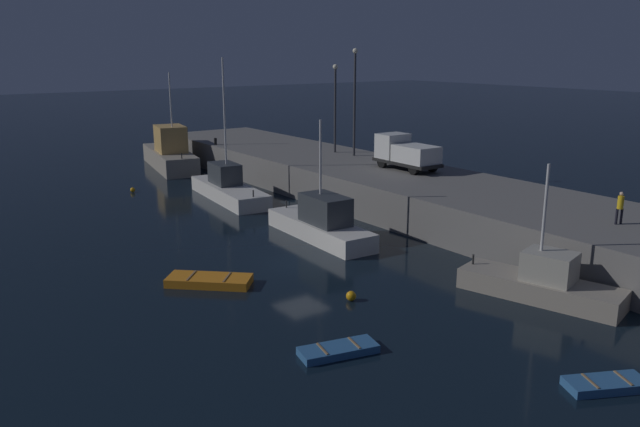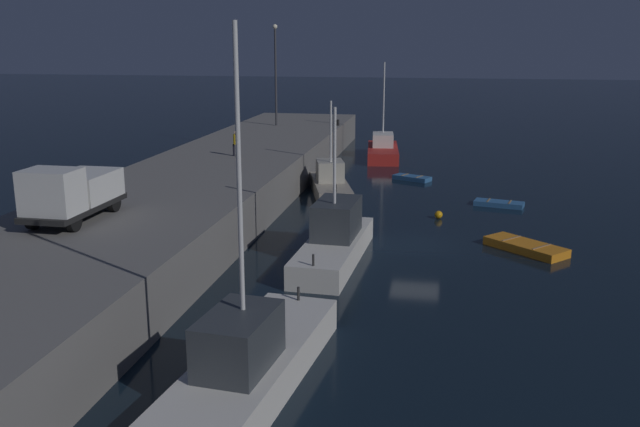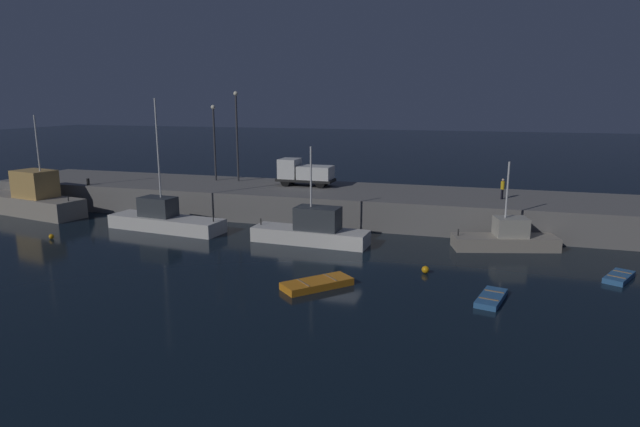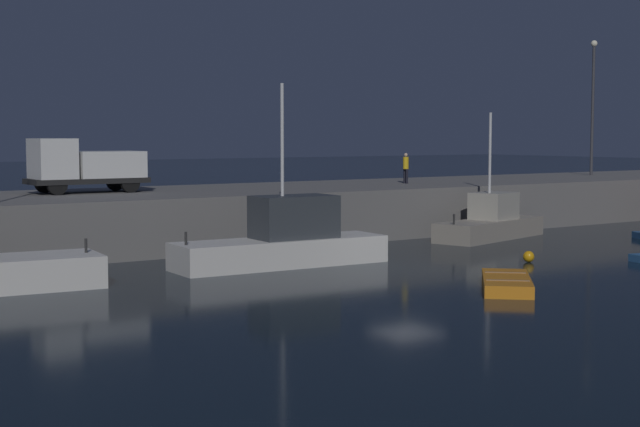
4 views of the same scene
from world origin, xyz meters
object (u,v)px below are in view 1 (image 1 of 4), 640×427
(mooring_buoy_near, at_px, (351,296))
(utility_truck, at_px, (406,153))
(rowboat_white_mid, at_px, (209,281))
(bollard_central, at_px, (215,141))
(fishing_boat_orange, at_px, (228,188))
(mooring_buoy_mid, at_px, (133,190))
(fishing_trawler_red, at_px, (170,154))
(dinghy_red_small, at_px, (606,384))
(lamp_post_east, at_px, (355,95))
(dockworker, at_px, (620,206))
(fishing_trawler_green, at_px, (542,283))
(lamp_post_west, at_px, (335,101))
(fishing_boat_white, at_px, (321,223))
(dinghy_orange_near, at_px, (338,350))

(mooring_buoy_near, bearing_deg, utility_truck, 130.23)
(rowboat_white_mid, xyz_separation_m, bollard_central, (-27.68, 14.33, 2.66))
(fishing_boat_orange, relative_size, mooring_buoy_near, 23.08)
(mooring_buoy_mid, bearing_deg, fishing_trawler_red, 141.03)
(dinghy_red_small, distance_m, lamp_post_east, 35.91)
(fishing_boat_orange, relative_size, dockworker, 6.30)
(fishing_trawler_green, xyz_separation_m, dockworker, (-0.26, 6.51, 2.72))
(rowboat_white_mid, distance_m, utility_truck, 21.76)
(rowboat_white_mid, relative_size, lamp_post_west, 0.54)
(fishing_boat_orange, xyz_separation_m, rowboat_white_mid, (16.31, -9.65, -0.67))
(mooring_buoy_mid, height_order, utility_truck, utility_truck)
(utility_truck, relative_size, dockworker, 3.21)
(fishing_boat_orange, height_order, dockworker, fishing_boat_orange)
(fishing_trawler_green, height_order, mooring_buoy_mid, fishing_trawler_green)
(fishing_boat_white, bearing_deg, bollard_central, 168.09)
(fishing_boat_orange, distance_m, utility_truck, 13.97)
(fishing_boat_white, height_order, lamp_post_west, lamp_post_west)
(dockworker, bearing_deg, lamp_post_east, 173.79)
(fishing_trawler_red, relative_size, rowboat_white_mid, 2.97)
(dinghy_red_small, bearing_deg, fishing_boat_orange, 174.79)
(fishing_boat_orange, xyz_separation_m, dinghy_orange_near, (25.97, -8.95, -0.73))
(fishing_trawler_green, relative_size, lamp_post_east, 0.86)
(dinghy_orange_near, height_order, utility_truck, utility_truck)
(dinghy_red_small, xyz_separation_m, mooring_buoy_near, (-11.35, -2.19, 0.07))
(mooring_buoy_mid, bearing_deg, mooring_buoy_near, -0.01)
(lamp_post_east, bearing_deg, dinghy_red_small, -24.27)
(dinghy_orange_near, bearing_deg, lamp_post_east, 140.39)
(mooring_buoy_mid, distance_m, bollard_central, 11.24)
(fishing_boat_orange, height_order, bollard_central, fishing_boat_orange)
(lamp_post_west, distance_m, lamp_post_east, 2.53)
(mooring_buoy_near, height_order, dockworker, dockworker)
(fishing_boat_white, distance_m, dinghy_orange_near, 15.43)
(lamp_post_west, distance_m, dockworker, 28.18)
(lamp_post_west, distance_m, bollard_central, 12.89)
(fishing_boat_white, relative_size, lamp_post_west, 1.18)
(mooring_buoy_near, bearing_deg, fishing_boat_white, 152.03)
(fishing_boat_white, relative_size, rowboat_white_mid, 2.19)
(fishing_boat_orange, height_order, lamp_post_west, fishing_boat_orange)
(rowboat_white_mid, bearing_deg, mooring_buoy_near, 37.54)
(rowboat_white_mid, xyz_separation_m, utility_truck, (-7.52, 20.10, 3.61))
(dockworker, bearing_deg, dinghy_orange_near, -92.75)
(bollard_central, bearing_deg, dinghy_red_small, -9.79)
(fishing_trawler_red, distance_m, rowboat_white_mid, 33.67)
(lamp_post_west, height_order, utility_truck, lamp_post_west)
(mooring_buoy_mid, relative_size, dockworker, 0.23)
(dinghy_orange_near, bearing_deg, fishing_boat_white, 146.64)
(dinghy_red_small, bearing_deg, rowboat_white_mid, -158.88)
(bollard_central, bearing_deg, fishing_boat_white, -11.91)
(dinghy_red_small, bearing_deg, lamp_post_east, 155.73)
(fishing_trawler_red, xyz_separation_m, dinghy_red_small, (48.77, -4.74, -1.28))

